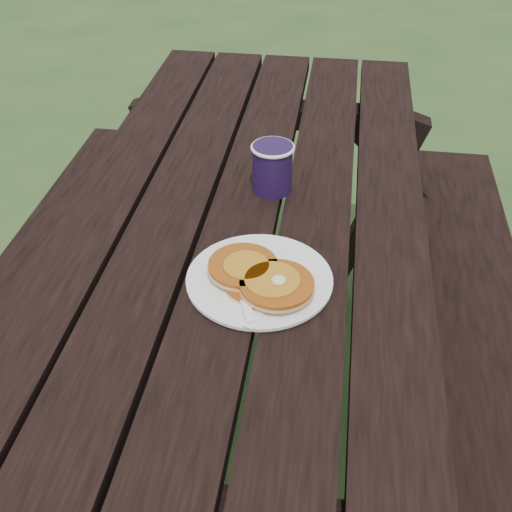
# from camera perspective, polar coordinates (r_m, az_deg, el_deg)

# --- Properties ---
(ground) EXTENTS (60.00, 60.00, 0.00)m
(ground) POSITION_cam_1_polar(r_m,az_deg,el_deg) (1.85, -0.93, -15.86)
(ground) COLOR #28441D
(ground) RESTS_ON ground
(picnic_table) EXTENTS (1.36, 1.80, 0.75)m
(picnic_table) POSITION_cam_1_polar(r_m,az_deg,el_deg) (1.57, -1.06, -7.92)
(picnic_table) COLOR black
(picnic_table) RESTS_ON ground
(plate) EXTENTS (0.33, 0.33, 0.01)m
(plate) POSITION_cam_1_polar(r_m,az_deg,el_deg) (1.15, 0.31, -2.15)
(plate) COLOR white
(plate) RESTS_ON picnic_table
(pancake_stack) EXTENTS (0.19, 0.17, 0.04)m
(pancake_stack) POSITION_cam_1_polar(r_m,az_deg,el_deg) (1.12, 0.41, -1.91)
(pancake_stack) COLOR #A45012
(pancake_stack) RESTS_ON plate
(knife) EXTENTS (0.07, 0.18, 0.00)m
(knife) POSITION_cam_1_polar(r_m,az_deg,el_deg) (1.11, 1.25, -3.49)
(knife) COLOR white
(knife) RESTS_ON plate
(fork) EXTENTS (0.09, 0.16, 0.01)m
(fork) POSITION_cam_1_polar(r_m,az_deg,el_deg) (1.09, -1.01, -3.97)
(fork) COLOR white
(fork) RESTS_ON plate
(coffee_cup) EXTENTS (0.09, 0.09, 0.11)m
(coffee_cup) POSITION_cam_1_polar(r_m,az_deg,el_deg) (1.38, 1.47, 8.06)
(coffee_cup) COLOR #1E0E34
(coffee_cup) RESTS_ON picnic_table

